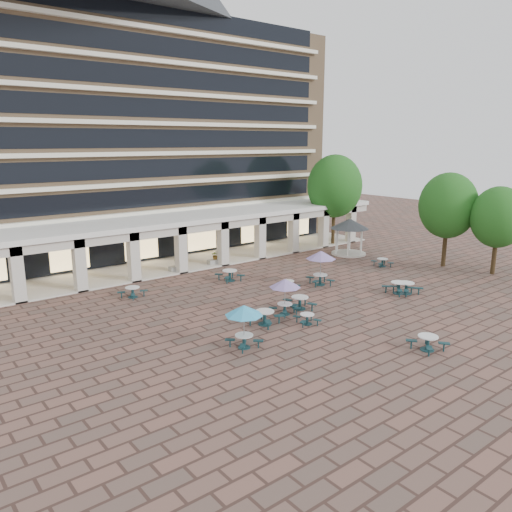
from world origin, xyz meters
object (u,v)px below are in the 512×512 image
at_px(picnic_table_1, 428,342).
at_px(picnic_table_2, 406,287).
at_px(gazebo, 350,228).
at_px(picnic_table_3, 399,287).
at_px(planter_right, 216,259).
at_px(planter_left, 178,266).

bearing_deg(picnic_table_1, picnic_table_2, 47.94).
relative_size(picnic_table_2, gazebo, 0.56).
height_order(picnic_table_1, gazebo, gazebo).
relative_size(picnic_table_3, planter_right, 1.36).
bearing_deg(picnic_table_1, planter_left, 102.13).
height_order(picnic_table_3, planter_left, planter_left).
distance_m(picnic_table_3, gazebo, 13.09).
height_order(gazebo, planter_left, gazebo).
height_order(picnic_table_3, planter_right, planter_right).
xyz_separation_m(picnic_table_2, planter_left, (-9.82, 15.74, 0.01)).
height_order(picnic_table_1, planter_right, planter_right).
height_order(picnic_table_1, planter_left, planter_left).
relative_size(picnic_table_2, planter_left, 1.40).
xyz_separation_m(picnic_table_2, picnic_table_3, (-0.37, 0.36, 0.01)).
xyz_separation_m(planter_left, planter_right, (3.84, 0.00, 0.02)).
bearing_deg(planter_left, picnic_table_3, -58.44).
height_order(gazebo, planter_right, gazebo).
bearing_deg(planter_left, picnic_table_2, -58.04).
relative_size(gazebo, planter_left, 2.49).
bearing_deg(gazebo, planter_right, 160.34).
bearing_deg(gazebo, picnic_table_3, -122.57).
bearing_deg(planter_left, picnic_table_1, -84.33).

